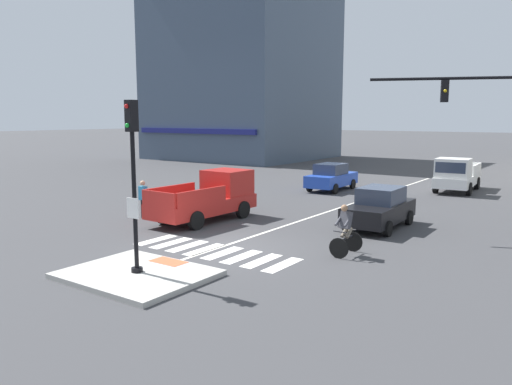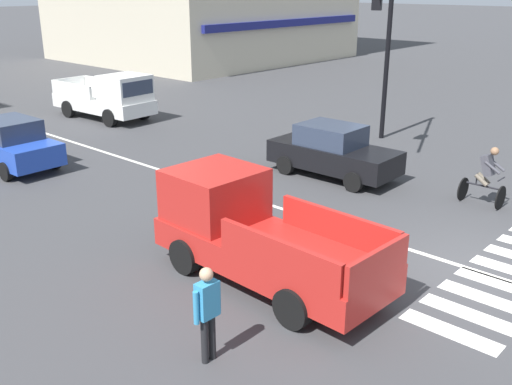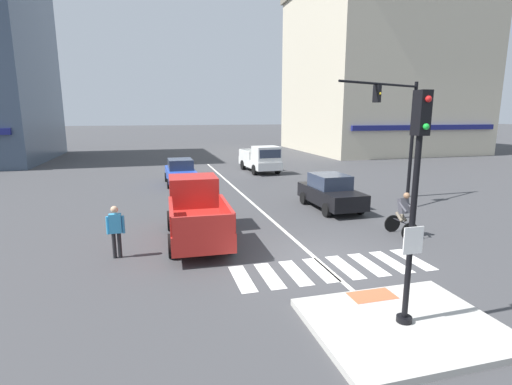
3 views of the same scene
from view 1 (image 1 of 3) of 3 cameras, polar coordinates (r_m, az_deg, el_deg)
name	(u,v)px [view 1 (image 1 of 3)]	position (r m, az deg, el deg)	size (l,w,h in m)	color
ground_plane	(225,247)	(17.36, -3.51, -6.23)	(300.00, 300.00, 0.00)	#3D3D3F
traffic_island	(137,274)	(14.60, -13.29, -9.00)	(3.90, 3.14, 0.15)	#B2AFA8
tactile_pad_front	(168,261)	(15.37, -9.88, -7.70)	(1.10, 0.60, 0.01)	#DB5B38
signal_pole	(133,170)	(14.01, -13.73, 2.45)	(0.44, 0.38, 4.72)	black
crosswalk_stripe_a	(156,240)	(18.70, -11.26, -5.29)	(0.44, 1.80, 0.01)	silver
crosswalk_stripe_b	(171,243)	(18.16, -9.56, -5.65)	(0.44, 1.80, 0.01)	silver
crosswalk_stripe_c	(188,246)	(17.64, -7.75, -6.04)	(0.44, 1.80, 0.01)	silver
crosswalk_stripe_d	(205,250)	(17.14, -5.84, -6.44)	(0.44, 1.80, 0.01)	silver
crosswalk_stripe_e	(223,253)	(16.66, -3.80, -6.85)	(0.44, 1.80, 0.01)	silver
crosswalk_stripe_f	(242,257)	(16.20, -1.64, -7.28)	(0.44, 1.80, 0.01)	silver
crosswalk_stripe_g	(262,261)	(15.76, 0.64, -7.73)	(0.44, 1.80, 0.01)	silver
crosswalk_stripe_h	(283,265)	(15.35, 3.06, -8.18)	(0.44, 1.80, 0.01)	silver
lane_centre_line	(346,206)	(25.82, 10.19, -1.46)	(0.14, 28.00, 0.01)	silver
traffic_light_mast	(501,127)	(20.30, 26.01, 6.72)	(5.62, 2.37, 6.06)	black
building_corner_right	(243,64)	(56.16, -1.50, 14.37)	(16.79, 16.14, 20.28)	#3D4C60
car_blue_westbound_distant	(331,177)	(31.02, 8.53, 1.74)	(1.90, 4.13, 1.64)	#2347B7
car_black_eastbound_mid	(380,208)	(20.83, 13.81, -1.69)	(1.90, 4.13, 1.64)	black
pickup_truck_white_eastbound_distant	(456,176)	(32.25, 21.73, 1.79)	(2.28, 5.20, 2.08)	white
pickup_truck_red_westbound_near	(210,197)	(21.90, -5.17, -0.55)	(2.19, 5.16, 2.08)	red
cyclist	(346,229)	(16.42, 10.11, -4.07)	(0.67, 1.10, 1.68)	black
pedestrian_at_curb_left	(143,196)	(22.68, -12.66, -0.40)	(0.55, 0.23, 1.67)	black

